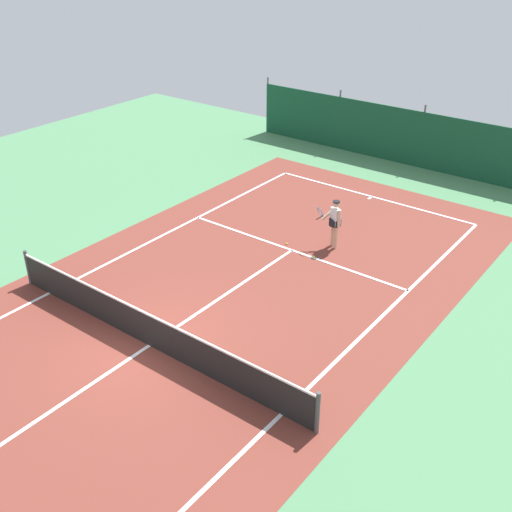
{
  "coord_description": "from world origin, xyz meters",
  "views": [
    {
      "loc": [
        9.9,
        -8.53,
        9.67
      ],
      "look_at": [
        0.28,
        4.1,
        0.9
      ],
      "focal_mm": 43.75,
      "sensor_mm": 36.0,
      "label": 1
    }
  ],
  "objects_px": {
    "tennis_ball_near_player": "(314,257)",
    "tennis_ball_midcourt": "(287,244)",
    "tennis_player": "(335,220)",
    "tennis_net": "(148,329)"
  },
  "relations": [
    {
      "from": "tennis_ball_near_player",
      "to": "tennis_ball_midcourt",
      "type": "relative_size",
      "value": 1.0
    },
    {
      "from": "tennis_ball_near_player",
      "to": "tennis_ball_midcourt",
      "type": "xyz_separation_m",
      "value": [
        -1.22,
        0.2,
        0.0
      ]
    },
    {
      "from": "tennis_ball_midcourt",
      "to": "tennis_net",
      "type": "bearing_deg",
      "value": -86.81
    },
    {
      "from": "tennis_net",
      "to": "tennis_ball_near_player",
      "type": "height_order",
      "value": "tennis_net"
    },
    {
      "from": "tennis_player",
      "to": "tennis_ball_near_player",
      "type": "xyz_separation_m",
      "value": [
        -0.09,
        -1.02,
        -0.93
      ]
    },
    {
      "from": "tennis_ball_near_player",
      "to": "tennis_ball_midcourt",
      "type": "height_order",
      "value": "same"
    },
    {
      "from": "tennis_player",
      "to": "tennis_ball_midcourt",
      "type": "relative_size",
      "value": 24.85
    },
    {
      "from": "tennis_player",
      "to": "tennis_ball_near_player",
      "type": "height_order",
      "value": "tennis_player"
    },
    {
      "from": "tennis_player",
      "to": "tennis_net",
      "type": "bearing_deg",
      "value": 112.62
    },
    {
      "from": "tennis_net",
      "to": "tennis_ball_midcourt",
      "type": "bearing_deg",
      "value": 93.19
    }
  ]
}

